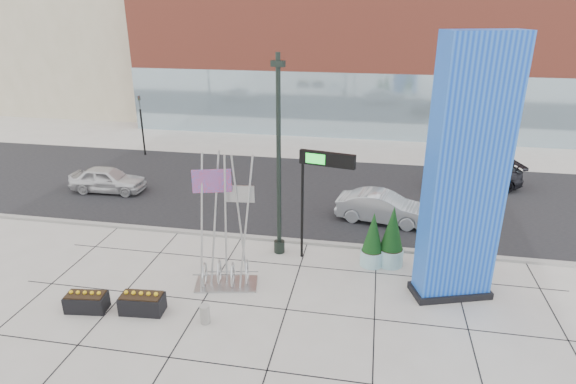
% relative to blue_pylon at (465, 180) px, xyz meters
% --- Properties ---
extents(ground, '(160.00, 160.00, 0.00)m').
position_rel_blue_pylon_xyz_m(ground, '(-6.65, -1.05, -4.41)').
color(ground, '#9E9991').
rests_on(ground, ground).
extents(street_asphalt, '(80.00, 12.00, 0.02)m').
position_rel_blue_pylon_xyz_m(street_asphalt, '(-6.65, 8.95, -4.40)').
color(street_asphalt, black).
rests_on(street_asphalt, ground).
extents(curb_edge, '(80.00, 0.30, 0.12)m').
position_rel_blue_pylon_xyz_m(curb_edge, '(-6.65, 2.95, -4.35)').
color(curb_edge, gray).
rests_on(curb_edge, ground).
extents(tower_podium, '(34.00, 10.00, 11.00)m').
position_rel_blue_pylon_xyz_m(tower_podium, '(-5.65, 25.95, 1.09)').
color(tower_podium, brown).
rests_on(tower_podium, ground).
extents(tower_glass_front, '(34.00, 0.60, 5.00)m').
position_rel_blue_pylon_xyz_m(tower_glass_front, '(-5.65, 21.15, -1.91)').
color(tower_glass_front, '#8CA5B2').
rests_on(tower_glass_front, ground).
extents(blue_pylon, '(2.98, 2.01, 9.12)m').
position_rel_blue_pylon_xyz_m(blue_pylon, '(0.00, 0.00, 0.00)').
color(blue_pylon, '#0D3DC5').
rests_on(blue_pylon, ground).
extents(lamp_post, '(0.55, 0.45, 8.19)m').
position_rel_blue_pylon_xyz_m(lamp_post, '(-6.70, 1.95, -1.05)').
color(lamp_post, black).
rests_on(lamp_post, ground).
extents(public_art_sculpture, '(2.46, 1.56, 5.19)m').
position_rel_blue_pylon_xyz_m(public_art_sculpture, '(-8.13, -0.92, -3.05)').
color(public_art_sculpture, '#B2B5B7').
rests_on(public_art_sculpture, ground).
extents(concrete_bollard, '(0.33, 0.33, 0.65)m').
position_rel_blue_pylon_xyz_m(concrete_bollard, '(-8.15, -3.24, -4.08)').
color(concrete_bollard, gray).
rests_on(concrete_bollard, ground).
extents(overhead_street_sign, '(2.18, 0.62, 4.63)m').
position_rel_blue_pylon_xyz_m(overhead_street_sign, '(-4.92, 1.74, -0.43)').
color(overhead_street_sign, black).
rests_on(overhead_street_sign, ground).
extents(round_planter_east, '(1.05, 1.05, 2.63)m').
position_rel_blue_pylon_xyz_m(round_planter_east, '(0.35, 0.75, -3.16)').
color(round_planter_east, '#9CCED2').
rests_on(round_planter_east, ground).
extents(round_planter_mid, '(1.02, 1.02, 2.54)m').
position_rel_blue_pylon_xyz_m(round_planter_mid, '(-2.11, 1.76, -3.21)').
color(round_planter_mid, '#9CCED2').
rests_on(round_planter_mid, ground).
extents(round_planter_west, '(0.92, 0.92, 2.29)m').
position_rel_blue_pylon_xyz_m(round_planter_west, '(-2.85, 1.59, -3.32)').
color(round_planter_west, '#9CCED2').
rests_on(round_planter_west, ground).
extents(box_planter_north, '(1.51, 0.84, 0.80)m').
position_rel_blue_pylon_xyz_m(box_planter_north, '(-10.45, -3.05, -4.04)').
color(box_planter_north, black).
rests_on(box_planter_north, ground).
extents(box_planter_south, '(1.44, 0.84, 0.75)m').
position_rel_blue_pylon_xyz_m(box_planter_south, '(-12.38, -3.30, -4.06)').
color(box_planter_south, black).
rests_on(box_planter_south, ground).
extents(car_white_west, '(4.18, 1.79, 1.41)m').
position_rel_blue_pylon_xyz_m(car_white_west, '(-17.47, 7.10, -3.70)').
color(car_white_west, silver).
rests_on(car_white_west, ground).
extents(car_silver_mid, '(4.59, 2.25, 1.45)m').
position_rel_blue_pylon_xyz_m(car_silver_mid, '(-2.43, 5.84, -3.68)').
color(car_silver_mid, '#A7ABAF').
rests_on(car_silver_mid, ground).
extents(car_dark_east, '(5.55, 3.37, 1.50)m').
position_rel_blue_pylon_xyz_m(car_dark_east, '(2.63, 11.24, -3.66)').
color(car_dark_east, black).
rests_on(car_dark_east, ground).
extents(traffic_signal, '(0.15, 0.18, 4.10)m').
position_rel_blue_pylon_xyz_m(traffic_signal, '(-18.65, 13.95, -2.11)').
color(traffic_signal, black).
rests_on(traffic_signal, ground).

